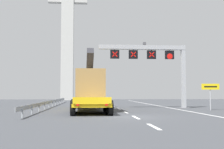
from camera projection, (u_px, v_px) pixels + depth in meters
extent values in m
plane|color=#424449|center=(127.00, 117.00, 19.69)|extent=(112.00, 112.00, 0.00)
cube|color=silver|center=(154.00, 127.00, 13.76)|extent=(0.20, 2.60, 0.01)
cube|color=silver|center=(136.00, 117.00, 18.95)|extent=(0.20, 2.60, 0.01)
cube|color=silver|center=(126.00, 112.00, 24.14)|extent=(0.20, 2.60, 0.01)
cube|color=silver|center=(119.00, 109.00, 29.33)|extent=(0.20, 2.60, 0.01)
cube|color=silver|center=(114.00, 106.00, 34.52)|extent=(0.20, 2.60, 0.01)
cube|color=silver|center=(111.00, 105.00, 39.71)|extent=(0.20, 2.60, 0.01)
cube|color=silver|center=(108.00, 103.00, 44.90)|extent=(0.20, 2.60, 0.01)
cube|color=silver|center=(106.00, 102.00, 50.08)|extent=(0.20, 2.60, 0.01)
cube|color=silver|center=(105.00, 101.00, 55.27)|extent=(0.20, 2.60, 0.01)
cube|color=silver|center=(168.00, 107.00, 32.13)|extent=(0.20, 63.00, 0.01)
cube|color=#9EA0A5|center=(183.00, 77.00, 30.63)|extent=(0.40, 0.40, 6.66)
cube|color=slate|center=(184.00, 108.00, 30.42)|extent=(0.90, 0.90, 0.08)
cube|color=#9EA0A5|center=(142.00, 47.00, 30.47)|extent=(9.17, 0.44, 0.44)
cube|color=#4C4C51|center=(144.00, 44.00, 30.51)|extent=(0.28, 0.40, 0.28)
cube|color=black|center=(169.00, 55.00, 30.66)|extent=(0.94, 0.24, 0.89)
cube|color=#9EA0A5|center=(169.00, 50.00, 30.69)|extent=(0.08, 0.08, 0.16)
cone|color=red|center=(170.00, 56.00, 30.52)|extent=(0.60, 0.02, 0.60)
cube|color=black|center=(151.00, 55.00, 30.50)|extent=(0.94, 0.24, 0.89)
cube|color=#9EA0A5|center=(151.00, 50.00, 30.53)|extent=(0.08, 0.08, 0.16)
cube|color=red|center=(152.00, 55.00, 30.37)|extent=(0.57, 0.02, 0.57)
cube|color=red|center=(152.00, 55.00, 30.37)|extent=(0.57, 0.02, 0.57)
cube|color=black|center=(133.00, 55.00, 30.34)|extent=(0.94, 0.24, 0.89)
cube|color=#9EA0A5|center=(133.00, 50.00, 30.37)|extent=(0.08, 0.08, 0.16)
cube|color=red|center=(133.00, 54.00, 30.21)|extent=(0.57, 0.02, 0.57)
cube|color=red|center=(133.00, 54.00, 30.21)|extent=(0.57, 0.02, 0.57)
cube|color=black|center=(115.00, 54.00, 30.18)|extent=(0.94, 0.24, 0.89)
cube|color=#9EA0A5|center=(115.00, 50.00, 30.21)|extent=(0.08, 0.08, 0.16)
cube|color=red|center=(115.00, 54.00, 30.05)|extent=(0.57, 0.02, 0.57)
cube|color=red|center=(115.00, 54.00, 30.05)|extent=(0.57, 0.02, 0.57)
cube|color=yellow|center=(89.00, 103.00, 24.98)|extent=(3.12, 10.48, 0.24)
cube|color=yellow|center=(92.00, 100.00, 19.77)|extent=(2.66, 0.16, 0.44)
cylinder|color=black|center=(72.00, 108.00, 20.35)|extent=(0.35, 1.11, 1.10)
cylinder|color=black|center=(111.00, 108.00, 20.66)|extent=(0.35, 1.11, 1.10)
cylinder|color=black|center=(73.00, 107.00, 21.39)|extent=(0.35, 1.11, 1.10)
cylinder|color=black|center=(109.00, 107.00, 21.70)|extent=(0.35, 1.11, 1.10)
cylinder|color=black|center=(73.00, 107.00, 22.44)|extent=(0.35, 1.11, 1.10)
cylinder|color=black|center=(108.00, 106.00, 22.74)|extent=(0.35, 1.11, 1.10)
cylinder|color=black|center=(73.00, 106.00, 23.48)|extent=(0.35, 1.11, 1.10)
cylinder|color=black|center=(106.00, 106.00, 23.78)|extent=(0.35, 1.11, 1.10)
cylinder|color=black|center=(74.00, 106.00, 24.52)|extent=(0.35, 1.11, 1.10)
cylinder|color=black|center=(105.00, 105.00, 24.82)|extent=(0.35, 1.11, 1.10)
cube|color=gold|center=(87.00, 89.00, 32.11)|extent=(2.67, 3.28, 3.10)
cube|color=black|center=(87.00, 82.00, 32.15)|extent=(2.70, 3.30, 0.60)
cylinder|color=black|center=(76.00, 102.00, 32.74)|extent=(0.37, 1.11, 1.10)
cylinder|color=black|center=(98.00, 102.00, 33.02)|extent=(0.37, 1.11, 1.10)
cylinder|color=black|center=(75.00, 103.00, 30.75)|extent=(0.37, 1.11, 1.10)
cylinder|color=black|center=(100.00, 103.00, 31.04)|extent=(0.37, 1.11, 1.10)
cube|color=#9E7A47|center=(89.00, 86.00, 25.47)|extent=(2.56, 5.79, 2.70)
cube|color=#2D2D33|center=(90.00, 63.00, 24.74)|extent=(0.65, 2.96, 2.29)
cube|color=red|center=(78.00, 105.00, 19.60)|extent=(0.20, 0.07, 0.12)
cube|color=red|center=(107.00, 105.00, 19.82)|extent=(0.20, 0.07, 0.12)
cylinder|color=#9EA0A5|center=(210.00, 97.00, 27.06)|extent=(0.10, 0.10, 2.48)
cube|color=yellow|center=(210.00, 87.00, 27.06)|extent=(1.71, 0.06, 0.55)
cube|color=black|center=(211.00, 87.00, 27.03)|extent=(1.23, 0.01, 0.12)
cube|color=#999EA3|center=(52.00, 101.00, 34.74)|extent=(0.04, 35.32, 0.32)
cube|color=#999EA3|center=(22.00, 113.00, 18.76)|extent=(0.10, 0.10, 0.60)
cube|color=#999EA3|center=(32.00, 110.00, 21.95)|extent=(0.10, 0.10, 0.60)
cube|color=#999EA3|center=(39.00, 108.00, 25.14)|extent=(0.10, 0.10, 0.60)
cube|color=#999EA3|center=(45.00, 106.00, 28.34)|extent=(0.10, 0.10, 0.60)
cube|color=#999EA3|center=(49.00, 105.00, 31.53)|extent=(0.10, 0.10, 0.60)
cube|color=#999EA3|center=(53.00, 104.00, 34.72)|extent=(0.10, 0.10, 0.60)
cube|color=#999EA3|center=(56.00, 103.00, 37.92)|extent=(0.10, 0.10, 0.60)
cube|color=#999EA3|center=(58.00, 102.00, 41.11)|extent=(0.10, 0.10, 0.60)
cube|color=#999EA3|center=(60.00, 102.00, 44.31)|extent=(0.10, 0.10, 0.60)
cube|color=#999EA3|center=(62.00, 101.00, 47.50)|extent=(0.10, 0.10, 0.60)
cube|color=#999EA3|center=(64.00, 101.00, 50.69)|extent=(0.10, 0.10, 0.60)
cube|color=#B7B7B2|center=(68.00, 19.00, 67.20)|extent=(2.80, 2.00, 37.51)
cube|color=#B7B7B2|center=(68.00, 0.00, 67.49)|extent=(9.00, 1.60, 1.40)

